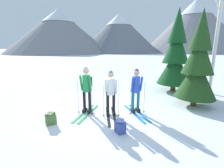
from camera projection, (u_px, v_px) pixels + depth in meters
ground_plane at (106, 113)px, 6.20m from camera, size 400.00×400.00×0.00m
skier_in_green at (87, 87)px, 6.01m from camera, size 0.65×1.81×1.77m
skier_in_white at (111, 92)px, 5.79m from camera, size 0.61×1.76×1.66m
skier_in_blue at (136, 89)px, 6.03m from camera, size 0.97×1.78×1.69m
pine_tree_near at (198, 64)px, 6.57m from camera, size 1.63×1.63×3.93m
pine_tree_mid at (176, 55)px, 8.86m from camera, size 1.86×1.86×4.49m
birch_tree_tall at (216, 40)px, 8.19m from camera, size 1.20×1.09×5.45m
backpack_on_snow_front at (120, 126)px, 4.74m from camera, size 0.37×0.40×0.38m
backpack_on_snow_beside at (51, 119)px, 5.25m from camera, size 0.40×0.38×0.38m
mountain_ridge_distant at (139, 29)px, 68.66m from camera, size 98.41×55.26×22.56m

